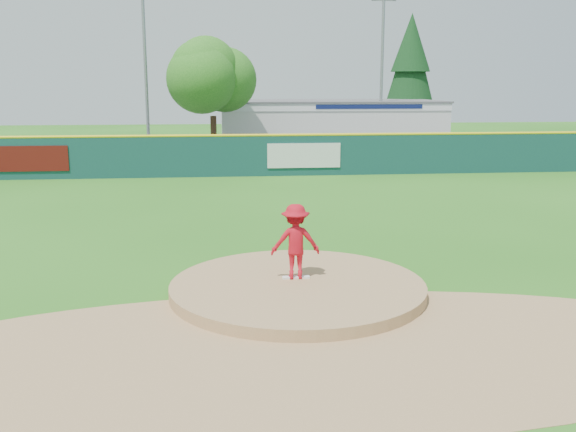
{
  "coord_description": "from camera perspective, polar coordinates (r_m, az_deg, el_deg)",
  "views": [
    {
      "loc": [
        -1.58,
        -13.15,
        4.45
      ],
      "look_at": [
        0.0,
        2.0,
        1.3
      ],
      "focal_mm": 40.0,
      "sensor_mm": 36.0,
      "label": 1
    }
  ],
  "objects": [
    {
      "name": "playground_slide",
      "position": [
        37.26,
        -22.4,
        5.03
      ],
      "size": [
        0.89,
        2.5,
        1.38
      ],
      "color": "blue",
      "rests_on": "ground"
    },
    {
      "name": "van",
      "position": [
        36.79,
        -8.86,
        5.69
      ],
      "size": [
        5.03,
        2.58,
        1.36
      ],
      "primitive_type": "imported",
      "rotation": [
        0.0,
        0.0,
        1.5
      ],
      "color": "white",
      "rests_on": "parking_lot"
    },
    {
      "name": "pitcher",
      "position": [
        13.98,
        0.66,
        -2.28
      ],
      "size": [
        1.07,
        0.62,
        1.65
      ],
      "primitive_type": "imported",
      "rotation": [
        0.0,
        0.0,
        3.14
      ],
      "color": "red",
      "rests_on": "pitchers_mound"
    },
    {
      "name": "ground",
      "position": [
        13.98,
        0.86,
        -6.89
      ],
      "size": [
        120.0,
        120.0,
        0.0
      ],
      "primitive_type": "plane",
      "color": "#286B19",
      "rests_on": "ground"
    },
    {
      "name": "parking_lot",
      "position": [
        40.43,
        -3.7,
        5.35
      ],
      "size": [
        44.0,
        16.0,
        0.02
      ],
      "primitive_type": "cube",
      "color": "#38383A",
      "rests_on": "ground"
    },
    {
      "name": "pitching_rubber",
      "position": [
        14.18,
        0.72,
        -5.47
      ],
      "size": [
        0.6,
        0.15,
        0.04
      ],
      "primitive_type": "cube",
      "color": "white",
      "rests_on": "pitchers_mound"
    },
    {
      "name": "pool_building_grp",
      "position": [
        45.87,
        3.6,
        8.18
      ],
      "size": [
        15.2,
        8.2,
        3.31
      ],
      "color": "silver",
      "rests_on": "ground"
    },
    {
      "name": "light_pole_left",
      "position": [
        40.43,
        -12.59,
        13.68
      ],
      "size": [
        1.75,
        0.25,
        11.0
      ],
      "color": "gray",
      "rests_on": "ground"
    },
    {
      "name": "fence_banners",
      "position": [
        31.36,
        -10.49,
        5.17
      ],
      "size": [
        16.62,
        0.04,
        1.2
      ],
      "color": "#54100C",
      "rests_on": "ground"
    },
    {
      "name": "outfield_fence",
      "position": [
        31.37,
        -3.05,
        5.52
      ],
      "size": [
        40.0,
        0.14,
        2.07
      ],
      "color": "#123B3A",
      "rests_on": "ground"
    },
    {
      "name": "deciduous_tree",
      "position": [
        38.16,
        -6.73,
        11.76
      ],
      "size": [
        5.6,
        5.6,
        7.36
      ],
      "color": "#382314",
      "rests_on": "ground"
    },
    {
      "name": "infield_dirt_arc",
      "position": [
        11.2,
        2.72,
        -11.72
      ],
      "size": [
        15.4,
        15.4,
        0.01
      ],
      "primitive_type": "cylinder",
      "color": "#9E774C",
      "rests_on": "ground"
    },
    {
      "name": "light_pole_right",
      "position": [
        43.48,
        8.34,
        13.0
      ],
      "size": [
        1.75,
        0.25,
        10.0
      ],
      "color": "gray",
      "rests_on": "ground"
    },
    {
      "name": "pitchers_mound",
      "position": [
        13.98,
        0.86,
        -6.89
      ],
      "size": [
        5.5,
        5.5,
        0.5
      ],
      "primitive_type": "cylinder",
      "color": "#9E774C",
      "rests_on": "ground"
    },
    {
      "name": "conifer_tree",
      "position": [
        51.28,
        10.83,
        12.7
      ],
      "size": [
        4.4,
        4.4,
        9.5
      ],
      "color": "#382314",
      "rests_on": "ground"
    }
  ]
}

